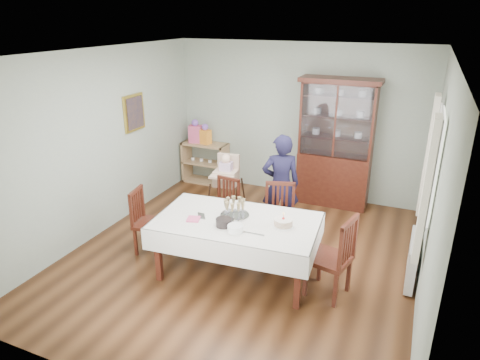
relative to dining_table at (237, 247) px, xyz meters
The scene contains 25 objects.
floor 0.58m from the dining_table, 104.18° to the left, with size 5.00×5.00×0.00m, color #593319.
room_shell 1.63m from the dining_table, 96.34° to the left, with size 5.00×5.00×5.00m.
dining_table is the anchor object (origin of this frame).
china_cabinet 2.85m from the dining_table, 76.45° to the left, with size 1.30×0.48×2.18m.
sideboard 3.27m from the dining_table, 124.52° to the left, with size 0.90×0.38×0.80m.
picture_frame 2.91m from the dining_table, 152.37° to the left, with size 0.04×0.48×0.58m, color gold.
window 2.52m from the dining_table, 18.74° to the left, with size 0.04×1.02×1.22m, color white.
curtain_left 2.32m from the dining_table, ahead, with size 0.07×0.30×1.55m, color silver.
curtain_right 2.67m from the dining_table, 33.06° to the left, with size 0.07×0.30×1.55m, color silver.
radiator 2.18m from the dining_table, 19.24° to the left, with size 0.10×0.80×0.55m, color white.
chair_far_left 1.03m from the dining_table, 125.07° to the left, with size 0.44×0.44×0.88m.
chair_far_right 0.83m from the dining_table, 68.73° to the left, with size 0.54×0.54×0.96m.
chair_end_left 1.34m from the dining_table, behind, with size 0.48×0.48×0.91m.
chair_end_right 1.18m from the dining_table, ahead, with size 0.55×0.55×1.03m.
woman 1.37m from the dining_table, 84.12° to the left, with size 0.56×0.37×1.54m, color black.
high_chair 1.65m from the dining_table, 119.59° to the left, with size 0.53×0.53×1.08m.
champagne_tray 0.46m from the dining_table, 126.72° to the left, with size 0.37×0.37×0.22m.
birthday_cake 0.72m from the dining_table, ahead, with size 0.26×0.26×0.18m.
plate_stack_dark 0.47m from the dining_table, 111.68° to the right, with size 0.20×0.20×0.09m, color black.
plate_stack_white 0.51m from the dining_table, 69.32° to the right, with size 0.19×0.19×0.08m, color white.
napkin_stack 0.66m from the dining_table, 157.41° to the right, with size 0.15×0.15×0.02m, color #DA507D.
cutlery 0.62m from the dining_table, behind, with size 0.12×0.17×0.01m, color silver, non-canonical shape.
cake_knife 0.56m from the dining_table, 37.51° to the right, with size 0.26×0.02×0.01m, color silver.
gift_bag_pink 3.42m from the dining_table, 127.35° to the left, with size 0.28×0.21×0.45m.
gift_bag_orange 3.30m from the dining_table, 124.38° to the left, with size 0.24×0.19×0.39m.
Camera 1 is at (2.01, -4.73, 3.13)m, focal length 32.00 mm.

